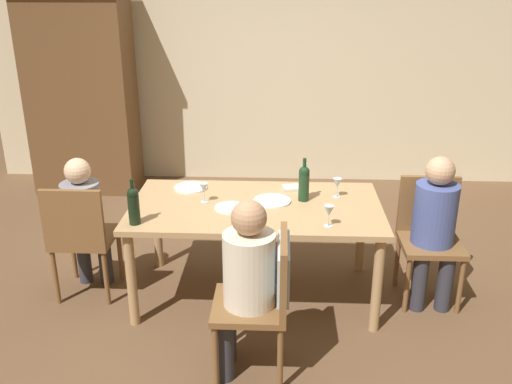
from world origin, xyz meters
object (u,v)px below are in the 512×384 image
at_px(chair_left_end, 81,233).
at_px(wine_bottle_dark_red, 134,205).
at_px(dinner_plate_host, 191,188).
at_px(chair_right_end, 429,230).
at_px(dinner_plate_guest_right, 272,201).
at_px(dining_table, 256,215).
at_px(wine_glass_near_right, 337,184).
at_px(person_woman_host, 245,277).
at_px(wine_bottle_tall_green, 304,182).
at_px(wine_glass_centre, 204,189).
at_px(dinner_plate_guest_left, 230,208).
at_px(person_man_bearded, 84,215).
at_px(armoire_cabinet, 82,93).
at_px(person_man_guest, 435,222).
at_px(chair_near, 270,287).
at_px(wine_glass_near_left, 329,212).

xyz_separation_m(chair_left_end, wine_bottle_dark_red, (0.49, -0.28, 0.36)).
xyz_separation_m(wine_bottle_dark_red, dinner_plate_host, (0.27, 0.67, -0.13)).
xyz_separation_m(chair_right_end, dinner_plate_guest_right, (-1.17, -0.02, 0.22)).
bearing_deg(dining_table, wine_glass_near_right, 16.60).
bearing_deg(person_woman_host, wine_bottle_tall_green, -20.85).
height_order(wine_bottle_dark_red, dinner_plate_guest_right, wine_bottle_dark_red).
height_order(dining_table, wine_bottle_dark_red, wine_bottle_dark_red).
bearing_deg(wine_bottle_tall_green, wine_bottle_dark_red, -157.79).
relative_size(wine_glass_centre, dinner_plate_host, 0.57).
height_order(dinner_plate_guest_left, dinner_plate_guest_right, same).
bearing_deg(chair_right_end, person_man_bearded, 1.37).
relative_size(chair_left_end, wine_glass_near_right, 6.17).
height_order(armoire_cabinet, dinner_plate_guest_left, armoire_cabinet).
relative_size(person_man_guest, wine_bottle_dark_red, 3.59).
xyz_separation_m(chair_right_end, dinner_plate_guest_left, (-1.47, -0.17, 0.22)).
bearing_deg(chair_right_end, person_man_guest, 90.00).
height_order(wine_bottle_tall_green, wine_bottle_dark_red, wine_bottle_tall_green).
xyz_separation_m(chair_right_end, person_man_bearded, (-2.58, -0.06, 0.10)).
bearing_deg(person_man_bearded, wine_bottle_tall_green, 2.75).
relative_size(chair_near, wine_bottle_dark_red, 2.91).
xyz_separation_m(dining_table, person_man_guest, (1.29, -0.03, -0.01)).
xyz_separation_m(chair_right_end, wine_bottle_tall_green, (-0.94, 0.02, 0.36)).
relative_size(person_man_bearded, wine_bottle_tall_green, 3.32).
relative_size(wine_bottle_tall_green, wine_glass_centre, 2.19).
distance_m(wine_glass_near_left, wine_glass_near_right, 0.53).
bearing_deg(dining_table, chair_right_end, 3.87).
bearing_deg(wine_glass_near_right, chair_left_end, -172.00).
bearing_deg(wine_glass_centre, chair_left_end, -172.39).
relative_size(chair_near, wine_bottle_tall_green, 2.81).
bearing_deg(dinner_plate_guest_right, wine_glass_centre, -176.58).
distance_m(wine_glass_near_left, dinner_plate_guest_right, 0.57).
bearing_deg(wine_bottle_tall_green, armoire_cabinet, 137.76).
xyz_separation_m(wine_bottle_tall_green, wine_glass_centre, (-0.73, -0.07, -0.04)).
bearing_deg(dinner_plate_guest_left, wine_glass_near_left, -21.50).
bearing_deg(chair_near, chair_left_end, 60.88).
bearing_deg(wine_glass_near_right, dining_table, -163.40).
relative_size(chair_near, person_man_guest, 0.81).
relative_size(person_man_bearded, wine_glass_centre, 7.29).
bearing_deg(wine_glass_centre, chair_right_end, 1.81).
bearing_deg(armoire_cabinet, person_man_guest, -34.53).
relative_size(person_man_bearded, dinner_plate_host, 4.16).
bearing_deg(wine_glass_near_right, wine_bottle_dark_red, -158.80).
bearing_deg(armoire_cabinet, wine_glass_near_left, -45.93).
bearing_deg(person_man_guest, wine_bottle_tall_green, -7.85).
bearing_deg(dinner_plate_guest_right, person_man_guest, -4.37).
height_order(person_man_guest, wine_bottle_dark_red, person_man_guest).
relative_size(armoire_cabinet, wine_bottle_dark_red, 6.89).
distance_m(armoire_cabinet, dinner_plate_guest_right, 3.06).
distance_m(wine_bottle_tall_green, dinner_plate_host, 0.91).
bearing_deg(armoire_cabinet, wine_bottle_dark_red, -65.06).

